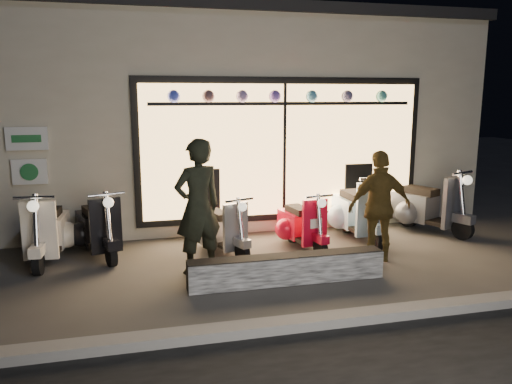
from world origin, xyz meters
TOP-DOWN VIEW (x-y plane):
  - ground at (0.00, 0.00)m, footprint 40.00×40.00m
  - kerb at (0.00, -2.00)m, footprint 40.00×0.25m
  - shop_building at (0.00, 4.98)m, footprint 10.20×6.23m
  - graffiti_barrier at (0.06, -0.65)m, footprint 2.73×0.28m
  - scooter_silver at (-0.59, 1.00)m, footprint 0.73×1.32m
  - scooter_red at (0.79, 0.96)m, footprint 0.58×1.36m
  - scooter_black at (-2.55, 1.38)m, footprint 0.78×1.49m
  - scooter_cream at (-3.26, 1.30)m, footprint 0.54×1.53m
  - scooter_blue at (1.96, 1.27)m, footprint 0.53×1.62m
  - scooter_grey at (3.41, 1.40)m, footprint 0.95×1.60m
  - man at (-1.05, 0.06)m, footprint 0.83×0.69m
  - woman at (1.72, -0.08)m, footprint 1.02×0.44m

SIDE VIEW (x-z plane):
  - ground at x=0.00m, z-range 0.00..0.00m
  - kerb at x=0.00m, z-range 0.00..0.12m
  - graffiti_barrier at x=0.06m, z-range 0.00..0.40m
  - scooter_silver at x=-0.59m, z-range -0.09..0.86m
  - scooter_red at x=0.79m, z-range -0.09..0.87m
  - scooter_black at x=-2.55m, z-range -0.11..0.96m
  - scooter_cream at x=-3.26m, z-range -0.11..0.99m
  - scooter_grey at x=3.41m, z-range -0.12..1.05m
  - scooter_blue at x=1.96m, z-range -0.12..1.05m
  - woman at x=1.72m, z-range 0.00..1.73m
  - man at x=-1.05m, z-range 0.00..1.96m
  - shop_building at x=0.00m, z-range 0.00..4.20m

